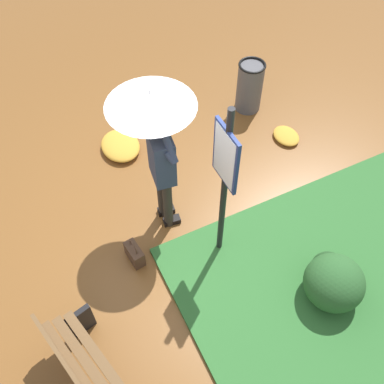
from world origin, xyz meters
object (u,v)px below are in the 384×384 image
at_px(person_with_umbrella, 156,129).
at_px(trash_bin, 250,86).
at_px(info_sign_post, 225,174).
at_px(park_bench, 90,376).
at_px(handbag, 135,254).

distance_m(person_with_umbrella, trash_bin, 2.73).
xyz_separation_m(info_sign_post, park_bench, (-0.92, 1.91, -1.04)).
xyz_separation_m(info_sign_post, trash_bin, (2.13, -1.67, -1.03)).
distance_m(info_sign_post, park_bench, 2.36).
bearing_deg(person_with_umbrella, info_sign_post, -152.36).
bearing_deg(trash_bin, info_sign_post, 141.87).
bearing_deg(handbag, trash_bin, -55.72).
relative_size(info_sign_post, park_bench, 1.61).
height_order(info_sign_post, trash_bin, info_sign_post).
height_order(person_with_umbrella, park_bench, person_with_umbrella).
height_order(info_sign_post, park_bench, info_sign_post).
distance_m(park_bench, trash_bin, 4.71).
bearing_deg(trash_bin, park_bench, 130.40).
bearing_deg(info_sign_post, person_with_umbrella, 27.64).
distance_m(handbag, park_bench, 1.56).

